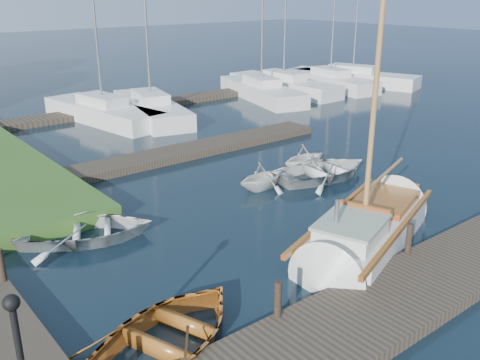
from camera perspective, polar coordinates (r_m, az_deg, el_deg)
ground at (r=16.61m, az=0.00°, el=-3.90°), size 160.00×160.00×0.00m
near_dock at (r=12.93m, az=17.18°, el=-11.50°), size 18.00×2.20×0.30m
far_dock at (r=22.64m, az=-6.33°, el=2.93°), size 14.00×1.60×0.30m
pontoon at (r=34.64m, az=-3.62°, el=8.91°), size 30.00×1.60×0.30m
mooring_post_1 at (r=11.19m, az=4.06°, el=-12.54°), size 0.16×0.16×0.80m
mooring_post_2 at (r=14.27m, az=17.59°, el=-5.94°), size 0.16×0.16×0.80m
mooring_post_4 at (r=13.53m, az=-24.12°, el=-8.29°), size 0.16×0.16×0.80m
lamp_post at (r=8.53m, az=-22.51°, el=-16.25°), size 0.24×0.24×2.44m
sailboat at (r=15.23m, az=13.44°, el=-5.35°), size 7.39×4.25×9.83m
dinghy at (r=10.83m, az=-7.86°, el=-15.73°), size 4.72×4.02×0.83m
tender_a at (r=15.58m, az=-16.24°, el=-4.84°), size 4.53×4.02×0.78m
tender_b at (r=18.72m, az=2.44°, el=0.64°), size 2.11×1.84×1.07m
tender_c at (r=20.01m, az=8.88°, el=1.30°), size 4.26×3.30×0.81m
tender_d at (r=20.90m, az=6.99°, el=2.63°), size 2.12×1.83×1.11m
marina_boat_1 at (r=29.32m, az=-14.42°, el=7.15°), size 3.40×8.34×9.35m
marina_boat_2 at (r=29.71m, az=-9.49°, el=7.71°), size 4.04×8.48×12.48m
marina_boat_4 at (r=34.52m, az=2.29°, el=9.61°), size 4.33×8.80×11.41m
marina_boat_5 at (r=36.78m, az=4.66°, el=10.19°), size 2.35×8.91×10.94m
marina_boat_6 at (r=38.76m, az=9.60°, el=10.48°), size 3.23×8.11×10.63m
marina_boat_7 at (r=40.61m, az=11.93°, el=10.74°), size 5.06×9.62×11.35m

